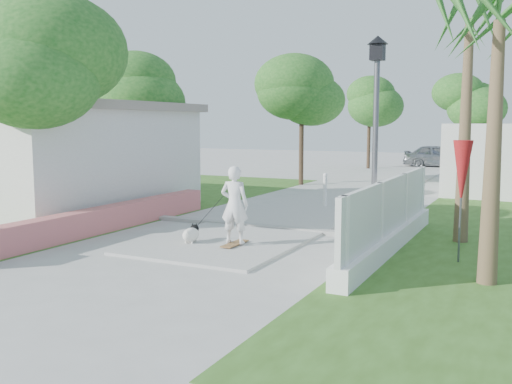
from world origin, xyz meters
The scene contains 20 objects.
ground centered at (0.00, 0.00, 0.00)m, with size 90.00×90.00×0.00m, color #B7B7B2.
path_strip centered at (0.00, 20.00, 0.03)m, with size 3.20×36.00×0.06m, color #B7B7B2.
curb centered at (0.00, 6.00, 0.05)m, with size 6.50×0.25×0.10m, color #999993.
grass_left centered at (-7.00, 8.00, 0.01)m, with size 8.00×20.00×0.01m, color #34581C.
pink_wall centered at (-3.30, 3.55, 0.31)m, with size 0.45×8.20×0.80m.
house_left centered at (-8.00, 6.00, 1.64)m, with size 8.40×7.40×3.23m.
lattice_fence centered at (3.40, 5.00, 0.54)m, with size 0.35×7.00×1.50m.
street_lamp centered at (2.90, 5.50, 2.43)m, with size 0.44×0.44×4.44m.
bollard centered at (0.20, 10.00, 0.58)m, with size 0.14×0.14×1.09m.
patio_umbrella centered at (4.80, 4.50, 1.69)m, with size 0.36×0.36×2.30m.
tree_left_near centered at (-4.48, 2.98, 3.82)m, with size 3.60×3.60×5.28m.
tree_left_mid centered at (-5.48, 8.48, 3.50)m, with size 3.20×3.20×4.85m.
tree_path_left centered at (-2.98, 15.98, 3.82)m, with size 3.40×3.40×5.23m.
tree_path_right centered at (3.22, 19.98, 3.49)m, with size 3.00×3.00×4.79m.
tree_path_far centered at (-2.78, 25.98, 3.82)m, with size 3.20×3.20×5.17m.
palm_far centered at (4.60, 6.50, 4.48)m, with size 1.80×1.80×5.30m.
palm_near centered at (5.40, 3.20, 3.95)m, with size 1.80×1.80×4.70m.
skateboarder centered at (0.39, 3.75, 0.90)m, with size 1.30×0.88×1.73m.
dog centered at (-0.57, 3.59, 0.24)m, with size 0.38×0.64×0.44m.
parked_car centered at (0.80, 28.37, 0.69)m, with size 1.63×4.04×1.38m, color #9D9EA4.
Camera 1 is at (6.04, -6.61, 2.61)m, focal length 40.00 mm.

